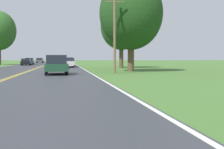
# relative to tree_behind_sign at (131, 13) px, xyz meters

# --- Properties ---
(utility_pole_midground) EXTENTS (1.80, 0.24, 7.36)m
(utility_pole_midground) POSITION_rel_tree_behind_sign_xyz_m (-2.44, -3.57, -2.45)
(utility_pole_midground) COLOR brown
(utility_pole_midground) RESTS_ON ground
(tree_behind_sign) EXTENTS (6.86, 6.86, 10.24)m
(tree_behind_sign) POSITION_rel_tree_behind_sign_xyz_m (0.00, 0.00, 0.00)
(tree_behind_sign) COLOR brown
(tree_behind_sign) RESTS_ON ground
(tree_mid_treeline) EXTENTS (6.20, 6.20, 9.82)m
(tree_mid_treeline) POSITION_rel_tree_behind_sign_xyz_m (1.23, 11.38, -0.05)
(tree_mid_treeline) COLOR brown
(tree_mid_treeline) RESTS_ON ground
(car_dark_green_suv_nearest) EXTENTS (2.09, 4.51, 1.71)m
(car_dark_green_suv_nearest) POSITION_rel_tree_behind_sign_xyz_m (-7.87, -4.54, -5.36)
(car_dark_green_suv_nearest) COLOR black
(car_dark_green_suv_nearest) RESTS_ON ground
(car_maroon_suv_approaching) EXTENTS (1.99, 4.67, 1.67)m
(car_maroon_suv_approaching) POSITION_rel_tree_behind_sign_xyz_m (-8.28, 8.78, -5.38)
(car_maroon_suv_approaching) COLOR black
(car_maroon_suv_approaching) RESTS_ON ground
(car_white_hatchback_mid_near) EXTENTS (1.77, 4.23, 1.56)m
(car_white_hatchback_mid_near) POSITION_rel_tree_behind_sign_xyz_m (-6.63, 14.47, -5.45)
(car_white_hatchback_mid_near) COLOR black
(car_white_hatchback_mid_near) RESTS_ON ground
(car_silver_sedan_mid_far) EXTENTS (1.96, 4.05, 1.47)m
(car_silver_sedan_mid_far) POSITION_rel_tree_behind_sign_xyz_m (-6.36, 20.16, -5.51)
(car_silver_sedan_mid_far) COLOR black
(car_silver_sedan_mid_far) RESTS_ON ground
(car_black_hatchback_receding) EXTENTS (2.02, 4.37, 1.39)m
(car_black_hatchback_receding) POSITION_rel_tree_behind_sign_xyz_m (-15.01, 29.96, -5.52)
(car_black_hatchback_receding) COLOR black
(car_black_hatchback_receding) RESTS_ON ground
(car_dark_blue_hatchback_distant) EXTENTS (1.91, 3.76, 1.51)m
(car_dark_blue_hatchback_distant) POSITION_rel_tree_behind_sign_xyz_m (-15.19, 37.03, -5.46)
(car_dark_blue_hatchback_distant) COLOR black
(car_dark_blue_hatchback_distant) RESTS_ON ground
(car_dark_grey_suv_horizon) EXTENTS (2.07, 4.06, 1.55)m
(car_dark_grey_suv_horizon) POSITION_rel_tree_behind_sign_xyz_m (-14.70, 58.07, -5.43)
(car_dark_grey_suv_horizon) COLOR black
(car_dark_grey_suv_horizon) RESTS_ON ground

